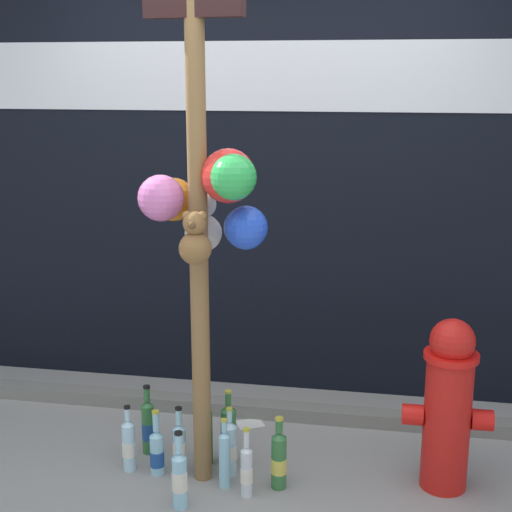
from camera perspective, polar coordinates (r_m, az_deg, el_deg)
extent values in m
plane|color=gray|center=(3.54, -3.49, -19.42)|extent=(14.00, 14.00, 0.00)
cube|color=black|center=(4.44, 0.80, 11.45)|extent=(10.00, 0.20, 3.49)
cube|color=silver|center=(4.29, 5.03, 13.88)|extent=(5.80, 0.01, 0.40)
cube|color=slate|center=(4.37, -0.41, -11.88)|extent=(8.00, 0.12, 0.08)
cylinder|color=olive|center=(3.33, -4.54, 1.56)|extent=(0.09, 0.09, 2.47)
sphere|color=#D66BB2|center=(3.32, -7.48, 4.53)|extent=(0.21, 0.21, 0.21)
sphere|color=blue|center=(3.32, -0.81, 2.24)|extent=(0.20, 0.20, 0.20)
sphere|color=red|center=(3.25, -2.18, 6.30)|extent=(0.25, 0.25, 0.25)
sphere|color=green|center=(3.15, -1.77, 6.21)|extent=(0.20, 0.20, 0.20)
sphere|color=orange|center=(3.46, -6.47, 4.43)|extent=(0.21, 0.21, 0.21)
sphere|color=brown|center=(3.21, -4.79, 0.60)|extent=(0.15, 0.15, 0.15)
sphere|color=brown|center=(3.18, -4.83, 2.59)|extent=(0.11, 0.11, 0.11)
sphere|color=brown|center=(3.19, -5.44, 3.17)|extent=(0.04, 0.04, 0.04)
sphere|color=brown|center=(3.17, -4.24, 3.13)|extent=(0.04, 0.04, 0.04)
sphere|color=brown|center=(3.14, -5.04, 2.42)|extent=(0.04, 0.04, 0.04)
sphere|color=silver|center=(3.46, -4.16, 1.82)|extent=(0.18, 0.18, 0.18)
sphere|color=silver|center=(3.44, -4.20, 4.05)|extent=(0.13, 0.13, 0.13)
sphere|color=silver|center=(3.44, -4.89, 4.70)|extent=(0.05, 0.05, 0.05)
sphere|color=silver|center=(3.42, -3.53, 4.67)|extent=(0.05, 0.05, 0.05)
sphere|color=#9D9992|center=(3.39, -4.43, 3.89)|extent=(0.04, 0.04, 0.04)
cylinder|color=red|center=(3.67, 14.74, -12.61)|extent=(0.22, 0.22, 0.66)
cylinder|color=red|center=(3.53, 15.09, -7.58)|extent=(0.26, 0.26, 0.03)
sphere|color=red|center=(3.51, 15.17, -6.47)|extent=(0.21, 0.21, 0.21)
cylinder|color=red|center=(3.65, 12.18, -12.07)|extent=(0.10, 0.10, 0.10)
cylinder|color=red|center=(3.68, 17.34, -12.19)|extent=(0.10, 0.10, 0.10)
cylinder|color=#337038|center=(3.64, 1.81, -15.91)|extent=(0.07, 0.07, 0.26)
cone|color=#337038|center=(3.57, 1.83, -13.87)|extent=(0.07, 0.07, 0.03)
cylinder|color=#337038|center=(3.55, 1.83, -13.21)|extent=(0.04, 0.04, 0.06)
cylinder|color=#D8C64C|center=(3.65, 1.80, -16.11)|extent=(0.08, 0.08, 0.08)
cylinder|color=gold|center=(3.53, 1.84, -12.66)|extent=(0.04, 0.04, 0.01)
cylinder|color=#337038|center=(3.84, -3.88, -14.09)|extent=(0.06, 0.06, 0.28)
cone|color=#337038|center=(3.77, -3.92, -12.03)|extent=(0.06, 0.06, 0.02)
cylinder|color=#337038|center=(3.75, -3.93, -11.44)|extent=(0.02, 0.02, 0.06)
cylinder|color=black|center=(3.73, -3.94, -10.91)|extent=(0.03, 0.03, 0.01)
cylinder|color=#93CCE0|center=(3.65, -2.49, -15.81)|extent=(0.06, 0.06, 0.27)
cone|color=#93CCE0|center=(3.58, -2.52, -13.80)|extent=(0.06, 0.06, 0.02)
cylinder|color=#93CCE0|center=(3.56, -2.52, -13.24)|extent=(0.03, 0.03, 0.06)
cylinder|color=gold|center=(3.55, -2.53, -12.76)|extent=(0.03, 0.03, 0.01)
cylinder|color=silver|center=(3.59, -0.74, -16.70)|extent=(0.06, 0.06, 0.23)
cone|color=silver|center=(3.52, -0.75, -14.90)|extent=(0.06, 0.06, 0.02)
cylinder|color=silver|center=(3.50, -0.75, -14.16)|extent=(0.03, 0.03, 0.08)
cylinder|color=silver|center=(3.59, -0.74, -16.81)|extent=(0.06, 0.06, 0.08)
cylinder|color=gold|center=(3.48, -0.75, -13.48)|extent=(0.03, 0.03, 0.01)
cylinder|color=#93CCE0|center=(3.80, -7.78, -15.21)|extent=(0.07, 0.07, 0.21)
cone|color=#93CCE0|center=(3.74, -7.84, -13.65)|extent=(0.07, 0.07, 0.03)
cylinder|color=#93CCE0|center=(3.71, -7.87, -12.80)|extent=(0.03, 0.03, 0.10)
cylinder|color=#1E478C|center=(3.81, -7.77, -15.46)|extent=(0.07, 0.07, 0.08)
cylinder|color=gold|center=(3.69, -7.90, -12.04)|extent=(0.04, 0.04, 0.01)
cylinder|color=#B2DBEA|center=(3.84, -9.95, -14.59)|extent=(0.07, 0.07, 0.25)
cone|color=#B2DBEA|center=(3.77, -10.04, -12.76)|extent=(0.07, 0.07, 0.03)
cylinder|color=#B2DBEA|center=(3.75, -10.07, -12.14)|extent=(0.03, 0.03, 0.06)
cylinder|color=silver|center=(3.84, -9.95, -14.68)|extent=(0.07, 0.07, 0.08)
cylinder|color=black|center=(3.74, -10.10, -11.61)|extent=(0.03, 0.03, 0.01)
cylinder|color=#337038|center=(3.98, -8.46, -13.29)|extent=(0.07, 0.07, 0.27)
cone|color=#337038|center=(3.91, -8.54, -11.37)|extent=(0.07, 0.07, 0.03)
cylinder|color=#337038|center=(3.89, -8.57, -10.71)|extent=(0.03, 0.03, 0.07)
cylinder|color=#1E478C|center=(3.98, -8.46, -13.43)|extent=(0.07, 0.07, 0.09)
cylinder|color=black|center=(3.87, -8.59, -10.13)|extent=(0.04, 0.04, 0.01)
cylinder|color=#93CCE0|center=(3.76, -6.02, -15.06)|extent=(0.06, 0.06, 0.25)
cone|color=#93CCE0|center=(3.70, -6.08, -13.19)|extent=(0.06, 0.06, 0.03)
cylinder|color=#93CCE0|center=(3.67, -6.10, -12.46)|extent=(0.03, 0.03, 0.08)
cylinder|color=silver|center=(3.75, -6.03, -14.79)|extent=(0.07, 0.07, 0.08)
cylinder|color=black|center=(3.65, -6.12, -11.83)|extent=(0.03, 0.03, 0.01)
cylinder|color=#B2DBEA|center=(3.75, -2.08, -15.02)|extent=(0.07, 0.07, 0.26)
cone|color=#B2DBEA|center=(3.68, -2.11, -13.06)|extent=(0.07, 0.07, 0.03)
cylinder|color=#B2DBEA|center=(3.66, -2.11, -12.43)|extent=(0.03, 0.03, 0.06)
cylinder|color=silver|center=(3.75, -2.08, -15.08)|extent=(0.08, 0.08, 0.07)
cylinder|color=gold|center=(3.64, -2.12, -11.92)|extent=(0.03, 0.03, 0.01)
cylinder|color=#337038|center=(3.85, -2.16, -13.97)|extent=(0.08, 0.08, 0.29)
cone|color=#337038|center=(3.77, -2.18, -11.84)|extent=(0.08, 0.08, 0.03)
cylinder|color=#337038|center=(3.75, -2.19, -11.15)|extent=(0.03, 0.03, 0.07)
cylinder|color=#1E478C|center=(3.84, -2.16, -13.88)|extent=(0.08, 0.08, 0.08)
cylinder|color=gold|center=(3.74, -2.20, -10.59)|extent=(0.04, 0.04, 0.01)
cylinder|color=#93CCE0|center=(3.52, -6.01, -17.28)|extent=(0.07, 0.07, 0.25)
cone|color=#93CCE0|center=(3.45, -6.07, -15.31)|extent=(0.07, 0.07, 0.03)
cylinder|color=#93CCE0|center=(3.42, -6.10, -14.43)|extent=(0.03, 0.03, 0.09)
cylinder|color=silver|center=(3.52, -6.01, -17.13)|extent=(0.07, 0.07, 0.10)
cylinder|color=black|center=(3.40, -6.12, -13.67)|extent=(0.04, 0.04, 0.01)
cube|color=#8C99B2|center=(4.46, 16.85, -12.46)|extent=(0.12, 0.12, 0.01)
cube|color=silver|center=(4.28, -0.46, -13.01)|extent=(0.19, 0.17, 0.01)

